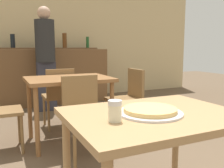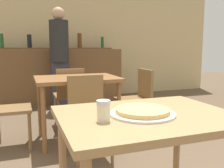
% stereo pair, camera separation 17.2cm
% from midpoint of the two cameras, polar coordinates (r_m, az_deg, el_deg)
% --- Properties ---
extents(wall_back, '(8.00, 0.05, 2.80)m').
position_cam_midpoint_polar(wall_back, '(5.68, -12.48, 10.88)').
color(wall_back, '#D1B784').
rests_on(wall_back, ground_plane).
extents(dining_table_near, '(1.02, 0.78, 0.75)m').
position_cam_midpoint_polar(dining_table_near, '(1.52, 11.17, -9.89)').
color(dining_table_near, '#A87F51').
rests_on(dining_table_near, ground_plane).
extents(dining_table_far, '(0.97, 0.71, 0.78)m').
position_cam_midpoint_polar(dining_table_far, '(3.02, -6.38, -0.35)').
color(dining_table_far, brown).
rests_on(dining_table_far, ground_plane).
extents(bar_counter, '(2.60, 0.56, 1.09)m').
position_cam_midpoint_polar(bar_counter, '(5.21, -11.46, 1.76)').
color(bar_counter, brown).
rests_on(bar_counter, ground_plane).
extents(bar_back_shelf, '(2.39, 0.24, 0.33)m').
position_cam_midpoint_polar(bar_back_shelf, '(5.32, -11.91, 8.46)').
color(bar_back_shelf, brown).
rests_on(bar_back_shelf, bar_counter).
extents(chair_far_side_front, '(0.40, 0.40, 0.85)m').
position_cam_midpoint_polar(chair_far_side_front, '(2.55, -3.48, -6.00)').
color(chair_far_side_front, olive).
rests_on(chair_far_side_front, ground_plane).
extents(chair_far_side_back, '(0.40, 0.40, 0.85)m').
position_cam_midpoint_polar(chair_far_side_back, '(3.56, -8.35, -1.95)').
color(chair_far_side_back, olive).
rests_on(chair_far_side_back, ground_plane).
extents(chair_far_side_left, '(0.40, 0.40, 0.85)m').
position_cam_midpoint_polar(chair_far_side_left, '(2.97, -21.75, -4.51)').
color(chair_far_side_left, olive).
rests_on(chair_far_side_left, ground_plane).
extents(chair_far_side_right, '(0.40, 0.40, 0.85)m').
position_cam_midpoint_polar(chair_far_side_right, '(3.33, 7.38, -2.64)').
color(chair_far_side_right, olive).
rests_on(chair_far_side_right, ground_plane).
extents(pizza_tray, '(0.38, 0.38, 0.04)m').
position_cam_midpoint_polar(pizza_tray, '(1.46, 10.35, -6.32)').
color(pizza_tray, silver).
rests_on(pizza_tray, dining_table_near).
extents(cheese_shaker, '(0.07, 0.07, 0.11)m').
position_cam_midpoint_polar(cheese_shaker, '(1.30, 1.85, -6.16)').
color(cheese_shaker, beige).
rests_on(cheese_shaker, dining_table_near).
extents(person_standing, '(0.34, 0.34, 1.83)m').
position_cam_midpoint_polar(person_standing, '(4.60, -10.88, 6.62)').
color(person_standing, '#2D2D38').
rests_on(person_standing, ground_plane).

